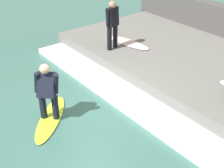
{
  "coord_description": "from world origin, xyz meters",
  "views": [
    {
      "loc": [
        -3.41,
        -5.34,
        4.61
      ],
      "look_at": [
        0.76,
        0.0,
        0.7
      ],
      "focal_mm": 50.0,
      "sensor_mm": 36.0,
      "label": 1
    }
  ],
  "objects_px": {
    "surfer_waiting_far": "(112,23)",
    "surfer_riding": "(47,89)",
    "surfboard_riding": "(51,118)",
    "surfboard_waiting_far": "(128,42)"
  },
  "relations": [
    {
      "from": "surfboard_riding",
      "to": "surfer_riding",
      "type": "distance_m",
      "value": 0.83
    },
    {
      "from": "surfboard_riding",
      "to": "surfer_waiting_far",
      "type": "distance_m",
      "value": 3.87
    },
    {
      "from": "surfboard_riding",
      "to": "surfer_riding",
      "type": "xyz_separation_m",
      "value": [
        0.0,
        0.0,
        0.83
      ]
    },
    {
      "from": "surfer_waiting_far",
      "to": "surfboard_waiting_far",
      "type": "bearing_deg",
      "value": -0.15
    },
    {
      "from": "surfboard_riding",
      "to": "surfer_waiting_far",
      "type": "relative_size",
      "value": 1.13
    },
    {
      "from": "surfer_riding",
      "to": "surfer_waiting_far",
      "type": "height_order",
      "value": "surfer_waiting_far"
    },
    {
      "from": "surfer_riding",
      "to": "surfboard_waiting_far",
      "type": "relative_size",
      "value": 0.8
    },
    {
      "from": "surfboard_riding",
      "to": "surfboard_waiting_far",
      "type": "xyz_separation_m",
      "value": [
        3.93,
        1.65,
        0.48
      ]
    },
    {
      "from": "surfboard_riding",
      "to": "surfer_riding",
      "type": "height_order",
      "value": "surfer_riding"
    },
    {
      "from": "surfer_waiting_far",
      "to": "surfer_riding",
      "type": "bearing_deg",
      "value": -152.95
    }
  ]
}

